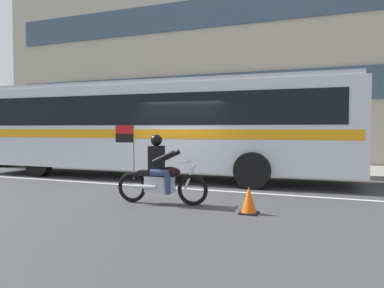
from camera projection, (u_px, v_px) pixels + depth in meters
The scene contains 8 objects.
ground_plane at pixel (180, 185), 11.25m from camera, with size 60.00×60.00×0.00m, color #3D3D3F.
sidewalk_curb at pixel (227, 166), 15.99m from camera, with size 28.00×3.80×0.15m, color gray.
lane_center_stripe at pixel (171, 188), 10.69m from camera, with size 26.60×0.14×0.01m, color silver.
office_building_facade at pixel (241, 55), 17.89m from camera, with size 28.00×0.89×10.35m.
transit_bus at pixel (156, 123), 12.79m from camera, with size 13.17×3.05×3.22m.
motorcycle_with_rider at pixel (160, 174), 8.42m from camera, with size 2.19×0.66×1.78m.
fire_hydrant at pixel (131, 154), 16.86m from camera, with size 0.22×0.30×0.75m.
traffic_cone at pixel (249, 201), 7.46m from camera, with size 0.36×0.36×0.55m.
Camera 1 is at (4.45, -10.27, 1.71)m, focal length 35.05 mm.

